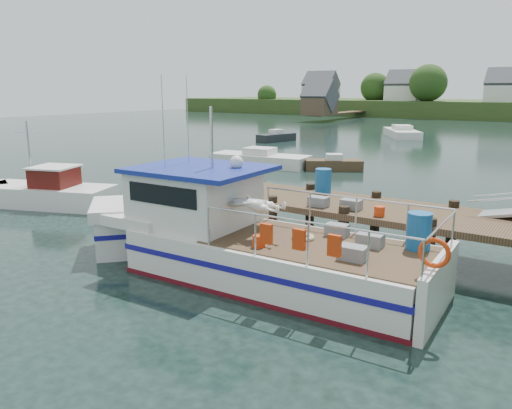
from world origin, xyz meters
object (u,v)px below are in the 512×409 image
Objects in this scene: moored_rowboat at (334,164)px; moored_d at (402,133)px; lobster_boat at (236,239)px; work_boat at (41,192)px; moored_a at (260,159)px; moored_e at (276,137)px.

moored_rowboat is 0.47× the size of moored_d.
lobster_boat reaches higher than work_boat.
work_boat is 1.88× the size of moored_rowboat.
moored_d is at bearing 100.17° from lobster_boat.
moored_e is at bearing 130.81° from moored_a.
moored_rowboat is 24.24m from moored_d.
work_boat is 1.56× the size of moored_e.
lobster_boat is 42.77m from moored_d.
moored_e is at bearing 133.01° from moored_rowboat.
moored_e is (-5.85, 28.92, -0.15)m from work_boat.
work_boat is 17.21m from moored_rowboat.
lobster_boat is at bearing -73.27° from moored_rowboat.
moored_rowboat is (-5.50, 17.81, -0.59)m from lobster_boat.
moored_rowboat is 0.83× the size of moored_e.
work_boat is at bearing -75.87° from moored_e.
work_boat is 1.01× the size of moored_a.
lobster_boat reaches higher than moored_d.
moored_rowboat is (6.41, 15.97, -0.20)m from work_boat.
moored_d is (-9.08, 41.79, -0.50)m from lobster_boat.
moored_rowboat is at bearing 47.81° from work_boat.
work_boat is (-11.91, 1.85, -0.39)m from lobster_boat.
moored_a is (-10.33, 16.70, -0.52)m from lobster_boat.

